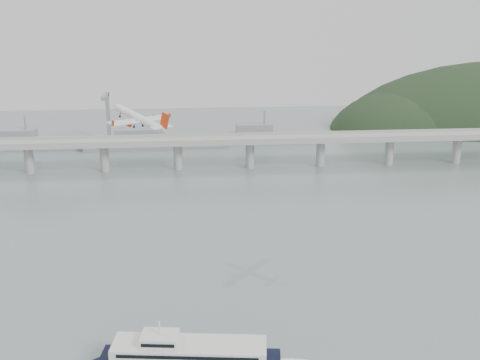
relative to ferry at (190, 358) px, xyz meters
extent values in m
plane|color=slate|center=(22.95, 27.84, -4.71)|extent=(900.00, 900.00, 0.00)
cube|color=#979795|center=(22.95, 227.84, 15.29)|extent=(800.00, 22.00, 2.20)
cube|color=#979795|center=(22.95, 217.34, 17.29)|extent=(800.00, 0.60, 1.80)
cube|color=#979795|center=(22.95, 238.34, 17.29)|extent=(800.00, 0.60, 1.80)
cylinder|color=#979795|center=(-107.05, 227.84, 4.79)|extent=(6.00, 6.00, 21.00)
cylinder|color=#979795|center=(-57.05, 227.84, 4.79)|extent=(6.00, 6.00, 21.00)
cylinder|color=#979795|center=(-7.05, 227.84, 4.79)|extent=(6.00, 6.00, 21.00)
cylinder|color=#979795|center=(42.95, 227.84, 4.79)|extent=(6.00, 6.00, 21.00)
cylinder|color=#979795|center=(92.95, 227.84, 4.79)|extent=(6.00, 6.00, 21.00)
cylinder|color=#979795|center=(142.95, 227.84, 4.79)|extent=(6.00, 6.00, 21.00)
cylinder|color=#979795|center=(192.95, 227.84, 4.79)|extent=(6.00, 6.00, 21.00)
ellipsoid|color=black|center=(197.95, 347.84, -16.71)|extent=(140.00, 110.00, 96.00)
cube|color=slate|center=(-127.05, 297.84, -0.71)|extent=(95.67, 20.15, 8.00)
cube|color=slate|center=(-136.55, 297.84, 7.29)|extent=(33.90, 15.02, 8.00)
cylinder|color=slate|center=(-127.05, 297.84, 15.29)|extent=(1.60, 1.60, 14.00)
cube|color=slate|center=(-27.05, 292.84, -0.71)|extent=(110.55, 21.43, 8.00)
cube|color=slate|center=(-38.05, 292.84, 7.29)|extent=(39.01, 16.73, 8.00)
cylinder|color=slate|center=(-27.05, 292.84, 15.29)|extent=(1.60, 1.60, 14.00)
cube|color=slate|center=(62.95, 302.84, -0.71)|extent=(85.00, 13.60, 8.00)
cube|color=slate|center=(54.45, 302.84, 7.29)|extent=(29.75, 11.90, 8.00)
cylinder|color=slate|center=(62.95, 302.84, 15.29)|extent=(1.60, 1.60, 14.00)
cube|color=slate|center=(-67.05, 327.84, 15.29)|extent=(3.00, 3.00, 40.00)
cube|color=slate|center=(-67.05, 317.84, 33.29)|extent=(3.00, 28.00, 3.00)
cube|color=silver|center=(0.00, 0.00, 2.55)|extent=(47.99, 17.16, 5.59)
cube|color=black|center=(-0.73, -5.60, 4.00)|extent=(42.13, 5.68, 1.12)
cube|color=black|center=(0.73, 5.60, 4.00)|extent=(42.13, 5.68, 1.12)
cube|color=black|center=(0.73, 5.60, 1.32)|extent=(42.13, 5.68, 1.12)
cube|color=silver|center=(-8.86, 1.16, 6.80)|extent=(12.09, 9.20, 2.91)
cube|color=black|center=(-9.38, -2.77, 6.80)|extent=(9.99, 1.44, 1.12)
cylinder|color=silver|center=(-8.86, 1.16, 10.37)|extent=(0.63, 0.63, 4.47)
cylinder|color=silver|center=(-20.31, 92.57, 57.72)|extent=(20.65, 21.76, 9.46)
cone|color=silver|center=(-30.93, 102.80, 61.21)|extent=(5.57, 5.57, 4.23)
cone|color=silver|center=(-9.26, 81.96, 54.58)|extent=(6.29, 6.13, 4.45)
cube|color=silver|center=(-19.83, 92.04, 56.58)|extent=(25.42, 26.67, 3.05)
cube|color=silver|center=(-9.79, 82.51, 55.44)|extent=(9.95, 10.35, 1.51)
cube|color=red|center=(-8.49, 81.49, 58.26)|extent=(4.46, 3.87, 6.98)
cylinder|color=red|center=(-17.53, 96.95, 55.35)|extent=(4.59, 4.67, 3.06)
cylinder|color=black|center=(-18.93, 98.30, 55.81)|extent=(2.11, 2.01, 2.20)
cube|color=silver|center=(-17.34, 96.84, 56.27)|extent=(2.05, 1.91, 1.66)
cylinder|color=red|center=(-24.66, 89.37, 55.88)|extent=(4.59, 4.67, 3.06)
cylinder|color=black|center=(-26.06, 90.72, 56.34)|extent=(2.11, 2.01, 2.20)
cube|color=silver|center=(-24.47, 89.26, 56.80)|extent=(2.05, 1.91, 1.66)
cylinder|color=black|center=(-18.49, 94.04, 54.80)|extent=(0.93, 0.76, 2.31)
cylinder|color=black|center=(-18.70, 94.17, 53.78)|extent=(1.20, 1.11, 1.27)
cylinder|color=black|center=(-21.86, 90.46, 55.05)|extent=(0.93, 0.76, 2.31)
cylinder|color=black|center=(-22.07, 90.59, 54.03)|extent=(1.20, 1.11, 1.27)
cylinder|color=black|center=(-28.81, 100.57, 57.76)|extent=(0.93, 0.76, 2.31)
cylinder|color=black|center=(-29.02, 100.69, 56.74)|extent=(1.20, 1.11, 1.27)
cube|color=red|center=(-7.26, 102.34, 56.43)|extent=(1.65, 1.44, 2.57)
cube|color=red|center=(-29.29, 78.91, 58.07)|extent=(1.65, 1.44, 2.57)
camera|label=1|loc=(2.12, -149.08, 103.02)|focal=42.00mm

